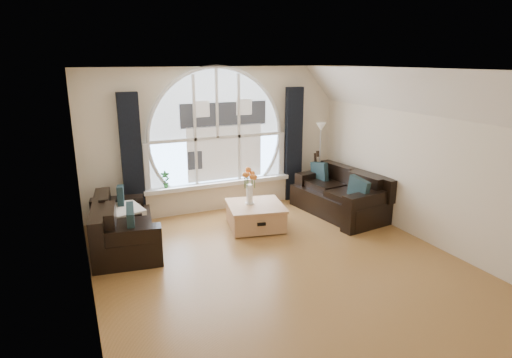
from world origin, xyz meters
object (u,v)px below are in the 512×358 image
Objects in this scene: guitar at (314,175)px; potted_plant at (165,179)px; coffee_chest at (255,215)px; vase_flowers at (250,182)px; sofa_right at (339,193)px; sofa_left at (123,223)px; floor_lamp at (320,162)px.

potted_plant is at bearing -174.21° from guitar.
coffee_chest is 0.59m from vase_flowers.
potted_plant is (-2.99, 0.27, 0.18)m from guitar.
sofa_right is 2.65× the size of vase_flowers.
potted_plant is at bearing 58.28° from sofa_left.
vase_flowers reaches higher than potted_plant.
guitar is at bearing -179.38° from floor_lamp.
vase_flowers is at bearing -42.18° from potted_plant.
sofa_right is at bearing -21.53° from potted_plant.
guitar is at bearing 82.41° from sofa_right.
sofa_right is 1.84m from vase_flowers.
sofa_left is 0.92× the size of sofa_right.
sofa_right is at bearing -78.91° from guitar.
potted_plant is (-1.21, 1.09, -0.10)m from vase_flowers.
sofa_left is at bearing 171.08° from sofa_right.
vase_flowers is 1.63m from potted_plant.
sofa_left is 2.44× the size of vase_flowers.
guitar is at bearing 19.80° from sofa_left.
sofa_left is 2.15m from vase_flowers.
coffee_chest is at bearing -153.98° from floor_lamp.
guitar is 3.34× the size of potted_plant.
sofa_right is at bearing 10.76° from coffee_chest.
floor_lamp is 5.04× the size of potted_plant.
sofa_left is at bearing -170.40° from coffee_chest.
sofa_right is 1.16× the size of floor_lamp.
guitar is 3.01m from potted_plant.
guitar reaches higher than sofa_left.
guitar is at bearing 24.67° from vase_flowers.
sofa_left is 3.99m from guitar.
coffee_chest is at bearing -41.45° from vase_flowers.
floor_lamp is at bearing 74.78° from sofa_right.
guitar is (1.71, 0.89, 0.30)m from coffee_chest.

